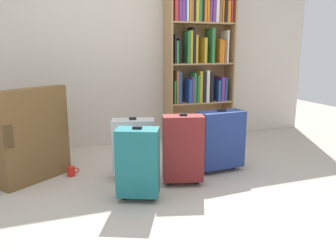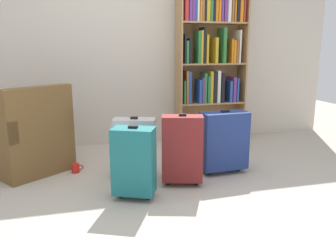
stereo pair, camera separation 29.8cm
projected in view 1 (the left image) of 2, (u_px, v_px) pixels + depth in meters
The scene contains 9 objects.
ground_plane at pixel (170, 199), 2.94m from camera, with size 10.06×10.06×0.00m, color #B2A899.
back_wall at pixel (118, 45), 4.42m from camera, with size 5.75×0.10×2.60m, color beige.
bookshelf at pixel (199, 54), 4.61m from camera, with size 0.92×0.30×2.08m.
armchair at pixel (21, 145), 3.43m from camera, with size 0.98×0.98×0.90m.
mug at pixel (71, 171), 3.47m from camera, with size 0.12×0.08×0.10m.
suitcase_navy_blue at pixel (220, 139), 3.55m from camera, with size 0.48×0.24×0.65m.
suitcase_dark_red at pixel (183, 148), 3.18m from camera, with size 0.41×0.28×0.68m.
suitcase_silver at pixel (133, 147), 3.35m from camera, with size 0.44×0.30×0.61m.
suitcase_teal at pixel (138, 162), 2.87m from camera, with size 0.40×0.33×0.64m.
Camera 1 is at (-0.96, -2.56, 1.26)m, focal length 36.91 mm.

